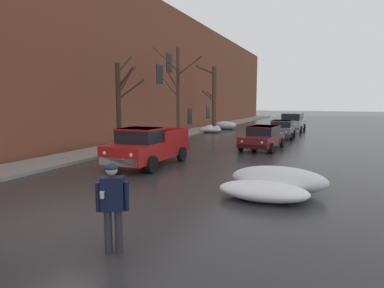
{
  "coord_description": "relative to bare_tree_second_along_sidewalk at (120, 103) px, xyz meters",
  "views": [
    {
      "loc": [
        6.04,
        -6.0,
        2.92
      ],
      "look_at": [
        0.5,
        7.02,
        1.08
      ],
      "focal_mm": 30.91,
      "sensor_mm": 36.0,
      "label": 1
    }
  ],
  "objects": [
    {
      "name": "ground_plane",
      "position": [
        4.94,
        -9.54,
        -2.85
      ],
      "size": [
        200.0,
        200.0,
        0.0
      ],
      "primitive_type": "plane",
      "color": "#2B2B2D"
    },
    {
      "name": "left_sidewalk_slab",
      "position": [
        -1.28,
        8.46,
        -2.78
      ],
      "size": [
        2.52,
        80.0,
        0.13
      ],
      "primitive_type": "cube",
      "color": "gray",
      "rests_on": "ground"
    },
    {
      "name": "brick_townhouse_facade",
      "position": [
        -3.03,
        8.46,
        2.83
      ],
      "size": [
        0.63,
        80.0,
        11.36
      ],
      "color": "brown",
      "rests_on": "ground"
    },
    {
      "name": "snow_bank_near_corner_left",
      "position": [
        0.77,
        17.36,
        -2.43
      ],
      "size": [
        2.34,
        1.21,
        0.86
      ],
      "color": "white",
      "rests_on": "ground"
    },
    {
      "name": "snow_bank_along_left_kerb",
      "position": [
        9.4,
        -4.94,
        -2.43
      ],
      "size": [
        3.04,
        1.27,
        0.85
      ],
      "color": "white",
      "rests_on": "ground"
    },
    {
      "name": "snow_bank_mid_block_left",
      "position": [
        0.54,
        13.56,
        -2.55
      ],
      "size": [
        2.13,
        1.05,
        0.72
      ],
      "color": "white",
      "rests_on": "ground"
    },
    {
      "name": "snow_bank_near_corner_right",
      "position": [
        9.17,
        -5.96,
        -2.57
      ],
      "size": [
        2.68,
        1.44,
        0.55
      ],
      "color": "white",
      "rests_on": "ground"
    },
    {
      "name": "bare_tree_second_along_sidewalk",
      "position": [
        0.0,
        0.0,
        0.0
      ],
      "size": [
        1.36,
        1.95,
        5.54
      ],
      "color": "#382B1E",
      "rests_on": "ground"
    },
    {
      "name": "bare_tree_mid_block",
      "position": [
        -0.06,
        7.62,
        0.84
      ],
      "size": [
        3.9,
        2.35,
        6.98
      ],
      "color": "#4C3D2D",
      "rests_on": "ground"
    },
    {
      "name": "bare_tree_far_down_block",
      "position": [
        -0.12,
        16.03,
        0.48
      ],
      "size": [
        2.08,
        1.86,
        6.53
      ],
      "color": "#4C3D2D",
      "rests_on": "ground"
    },
    {
      "name": "pickup_truck_red_approaching_near_lane",
      "position": [
        3.29,
        -2.65,
        -1.97
      ],
      "size": [
        2.19,
        4.89,
        1.76
      ],
      "color": "red",
      "rests_on": "ground"
    },
    {
      "name": "sedan_maroon_parked_kerbside_close",
      "position": [
        7.11,
        4.6,
        -2.09
      ],
      "size": [
        2.24,
        4.48,
        1.42
      ],
      "color": "maroon",
      "rests_on": "ground"
    },
    {
      "name": "sedan_grey_parked_kerbside_mid",
      "position": [
        7.31,
        11.09,
        -2.09
      ],
      "size": [
        2.02,
        4.01,
        1.42
      ],
      "color": "slate",
      "rests_on": "ground"
    },
    {
      "name": "suv_silver_parked_far_down_block",
      "position": [
        7.45,
        17.47,
        -1.86
      ],
      "size": [
        2.21,
        4.69,
        1.82
      ],
      "color": "#B7B7BC",
      "rests_on": "ground"
    },
    {
      "name": "pedestrian_with_coffee",
      "position": [
        7.2,
        -10.54,
        -1.81
      ],
      "size": [
        0.6,
        0.51,
        1.76
      ],
      "color": "#2D2D33",
      "rests_on": "ground"
    }
  ]
}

